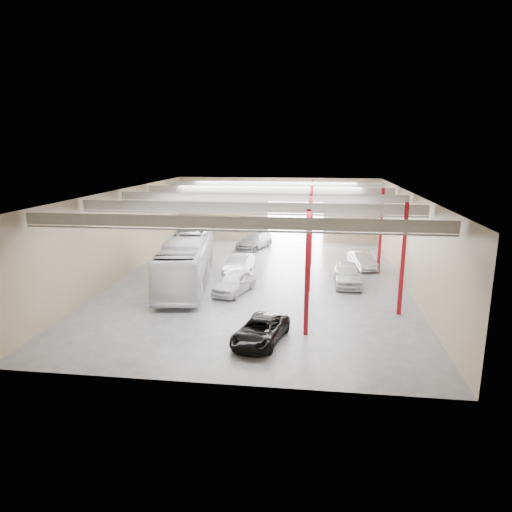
% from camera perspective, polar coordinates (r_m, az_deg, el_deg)
% --- Properties ---
extents(depot_shell, '(22.12, 32.12, 7.06)m').
position_cam_1_polar(depot_shell, '(34.96, 0.79, 4.87)').
color(depot_shell, '#4F4F55').
rests_on(depot_shell, ground).
extents(coach_bus, '(4.92, 13.28, 3.61)m').
position_cam_1_polar(coach_bus, '(34.80, -8.70, -0.64)').
color(coach_bus, silver).
rests_on(coach_bus, ground).
extents(black_sedan, '(3.14, 5.05, 1.30)m').
position_cam_1_polar(black_sedan, '(24.59, 0.57, -9.30)').
color(black_sedan, black).
rests_on(black_sedan, ground).
extents(car_row_a, '(3.03, 4.88, 1.55)m').
position_cam_1_polar(car_row_a, '(32.72, -2.68, -3.27)').
color(car_row_a, silver).
rests_on(car_row_a, ground).
extents(car_row_b, '(2.05, 4.86, 1.56)m').
position_cam_1_polar(car_row_b, '(37.75, -2.14, -1.00)').
color(car_row_b, '#ADADB2').
rests_on(car_row_b, ground).
extents(car_row_c, '(3.89, 5.81, 1.56)m').
position_cam_1_polar(car_row_c, '(47.20, -0.18, 1.92)').
color(car_row_c, slate).
rests_on(car_row_c, ground).
extents(car_right_near, '(2.36, 4.45, 1.39)m').
position_cam_1_polar(car_right_near, '(40.40, 13.15, -0.51)').
color(car_right_near, '#AFAFB4').
rests_on(car_right_near, ground).
extents(car_right_far, '(1.98, 4.88, 1.66)m').
position_cam_1_polar(car_right_far, '(35.21, 11.39, -2.23)').
color(car_right_far, silver).
rests_on(car_right_far, ground).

